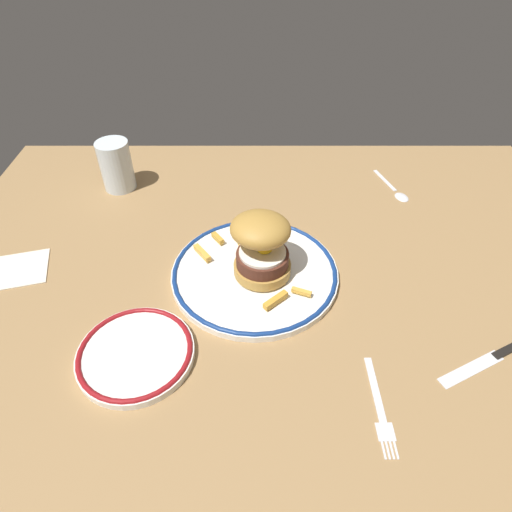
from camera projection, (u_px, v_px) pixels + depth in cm
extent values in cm
cube|color=olive|center=(275.00, 296.00, 75.13)|extent=(122.34, 99.18, 4.00)
cylinder|color=white|center=(256.00, 273.00, 75.45)|extent=(28.47, 28.47, 1.20)
torus|color=navy|center=(256.00, 271.00, 75.05)|extent=(28.07, 28.07, 0.80)
cylinder|color=#B1833A|center=(264.00, 268.00, 73.76)|extent=(9.58, 9.58, 1.80)
cylinder|color=#4B261B|center=(264.00, 259.00, 72.40)|extent=(8.72, 8.72, 2.27)
cylinder|color=white|center=(264.00, 252.00, 71.48)|extent=(7.69, 7.69, 0.50)
ellipsoid|color=yellow|center=(266.00, 248.00, 71.21)|extent=(2.60, 2.60, 1.40)
ellipsoid|color=#AF8138|center=(262.00, 229.00, 69.55)|extent=(12.77, 12.97, 5.45)
cube|color=gold|center=(219.00, 238.00, 80.32)|extent=(2.50, 2.99, 0.89)
cube|color=gold|center=(242.00, 242.00, 79.37)|extent=(1.99, 4.00, 0.91)
cube|color=gold|center=(254.00, 224.00, 83.48)|extent=(4.05, 2.56, 0.81)
cube|color=gold|center=(265.00, 227.00, 81.75)|extent=(2.31, 2.75, 0.72)
cube|color=gold|center=(275.00, 300.00, 68.82)|extent=(4.07, 3.81, 0.98)
cube|color=gold|center=(265.00, 240.00, 79.99)|extent=(3.42, 4.08, 0.77)
cube|color=gold|center=(285.00, 228.00, 82.57)|extent=(1.79, 4.25, 0.71)
cube|color=gold|center=(203.00, 253.00, 77.25)|extent=(3.43, 4.21, 0.95)
cube|color=gold|center=(303.00, 292.00, 70.33)|extent=(3.30, 1.88, 0.73)
cylinder|color=silver|center=(118.00, 165.00, 93.25)|extent=(6.78, 6.78, 10.64)
cylinder|color=silver|center=(120.00, 174.00, 94.70)|extent=(6.24, 6.24, 6.27)
cylinder|color=white|center=(137.00, 354.00, 63.06)|extent=(16.81, 16.81, 1.20)
torus|color=maroon|center=(136.00, 351.00, 62.66)|extent=(16.41, 16.41, 0.80)
cube|color=silver|center=(376.00, 389.00, 59.32)|extent=(1.15, 10.01, 0.36)
cube|color=silver|center=(387.00, 432.00, 54.84)|extent=(2.24, 2.43, 0.32)
cube|color=silver|center=(397.00, 450.00, 53.21)|extent=(0.30, 2.40, 0.28)
cube|color=silver|center=(393.00, 450.00, 53.20)|extent=(0.30, 2.40, 0.28)
cube|color=silver|center=(389.00, 450.00, 53.20)|extent=(0.30, 2.40, 0.28)
cube|color=silver|center=(385.00, 450.00, 53.19)|extent=(0.30, 2.40, 0.28)
cube|color=silver|center=(473.00, 369.00, 61.63)|extent=(10.67, 6.47, 0.24)
cube|color=silver|center=(386.00, 180.00, 98.41)|extent=(3.53, 8.81, 0.32)
ellipsoid|color=silver|center=(404.00, 196.00, 93.30)|extent=(3.58, 4.22, 0.90)
cube|color=silver|center=(16.00, 269.00, 76.77)|extent=(13.00, 11.59, 0.40)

